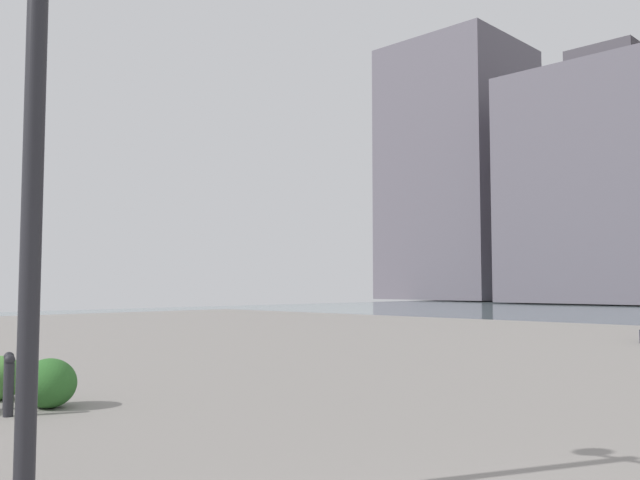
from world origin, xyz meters
The scene contains 7 objects.
building_annex centered at (23.75, -61.87, 11.07)m, with size 17.62×13.04×24.20m.
building_highrise centered at (43.41, -66.64, 15.06)m, with size 14.63×14.71×30.13m.
lamppost centered at (3.70, 0.67, 2.88)m, with size 0.98×0.28×4.37m.
bollard_near centered at (7.75, -0.78, 0.40)m, with size 0.13×0.13×0.76m.
bollard_mid centered at (8.28, -0.98, 0.39)m, with size 0.13×0.13×0.75m.
shrub_low centered at (9.09, -1.17, 0.31)m, with size 0.73×0.66×0.62m.
shrub_round centered at (7.97, -1.39, 0.33)m, with size 0.77×0.69×0.65m.
Camera 1 is at (-0.93, 2.57, 1.62)m, focal length 37.89 mm.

